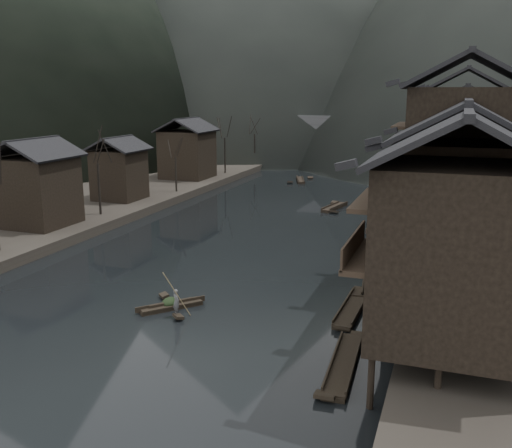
% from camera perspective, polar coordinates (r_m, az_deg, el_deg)
% --- Properties ---
extents(water, '(300.00, 300.00, 0.00)m').
position_cam_1_polar(water, '(39.82, -7.08, -6.85)').
color(water, black).
rests_on(water, ground).
extents(left_bank, '(40.00, 200.00, 1.20)m').
position_cam_1_polar(left_bank, '(90.84, -15.63, 4.57)').
color(left_bank, '#2D2823').
rests_on(left_bank, ground).
extents(stilt_houses, '(9.00, 67.60, 16.20)m').
position_cam_1_polar(stilt_houses, '(52.65, 19.97, 7.25)').
color(stilt_houses, black).
rests_on(stilt_houses, ground).
extents(left_houses, '(8.10, 53.20, 8.73)m').
position_cam_1_polar(left_houses, '(65.78, -15.44, 5.86)').
color(left_houses, black).
rests_on(left_houses, left_bank).
extents(bare_trees, '(3.89, 74.91, 7.78)m').
position_cam_1_polar(bare_trees, '(70.23, -9.56, 7.39)').
color(bare_trees, black).
rests_on(bare_trees, left_bank).
extents(moored_sampans, '(2.99, 67.64, 0.47)m').
position_cam_1_polar(moored_sampans, '(58.94, 13.88, -0.27)').
color(moored_sampans, black).
rests_on(moored_sampans, water).
extents(midriver_boats, '(11.68, 30.57, 0.45)m').
position_cam_1_polar(midriver_boats, '(82.06, 7.00, 3.78)').
color(midriver_boats, black).
rests_on(midriver_boats, water).
extents(stone_bridge, '(40.00, 6.00, 9.00)m').
position_cam_1_polar(stone_bridge, '(107.01, 10.53, 8.52)').
color(stone_bridge, '#4C4C4F').
rests_on(stone_bridge, ground).
extents(hero_sampan, '(3.50, 3.85, 0.43)m').
position_cam_1_polar(hero_sampan, '(37.17, -8.51, -8.06)').
color(hero_sampan, black).
rests_on(hero_sampan, water).
extents(cargo_heap, '(0.98, 1.28, 0.59)m').
position_cam_1_polar(cargo_heap, '(37.17, -8.61, -7.21)').
color(cargo_heap, black).
rests_on(cargo_heap, hero_sampan).
extents(boatman, '(0.71, 0.67, 1.63)m').
position_cam_1_polar(boatman, '(35.38, -7.99, -7.36)').
color(boatman, '#5B5B5D').
rests_on(boatman, hero_sampan).
extents(bamboo_pole, '(1.31, 1.64, 3.61)m').
position_cam_1_polar(bamboo_pole, '(34.46, -7.83, -3.34)').
color(bamboo_pole, '#8C7A51').
rests_on(bamboo_pole, boatman).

